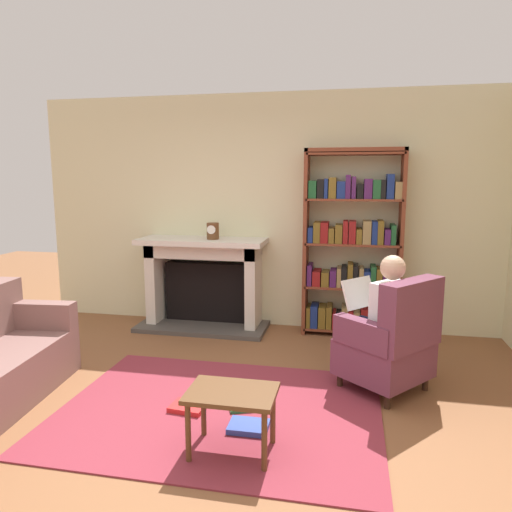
% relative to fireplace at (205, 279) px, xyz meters
% --- Properties ---
extents(ground, '(14.00, 14.00, 0.00)m').
position_rel_fireplace_xyz_m(ground, '(0.74, -2.30, -0.56)').
color(ground, brown).
extents(back_wall, '(5.60, 0.10, 2.70)m').
position_rel_fireplace_xyz_m(back_wall, '(0.74, 0.25, 0.79)').
color(back_wall, beige).
rests_on(back_wall, ground).
extents(area_rug, '(2.40, 1.80, 0.01)m').
position_rel_fireplace_xyz_m(area_rug, '(0.74, -2.00, -0.56)').
color(area_rug, maroon).
rests_on(area_rug, ground).
extents(fireplace, '(1.51, 0.64, 1.06)m').
position_rel_fireplace_xyz_m(fireplace, '(0.00, 0.00, 0.00)').
color(fireplace, '#4C4742').
rests_on(fireplace, ground).
extents(mantel_clock, '(0.14, 0.14, 0.19)m').
position_rel_fireplace_xyz_m(mantel_clock, '(0.14, -0.10, 0.59)').
color(mantel_clock, brown).
rests_on(mantel_clock, fireplace).
extents(bookshelf, '(1.06, 0.32, 2.06)m').
position_rel_fireplace_xyz_m(bookshelf, '(1.69, 0.03, 0.43)').
color(bookshelf, brown).
rests_on(bookshelf, ground).
extents(armchair_reading, '(0.89, 0.89, 0.97)m').
position_rel_fireplace_xyz_m(armchair_reading, '(2.02, -1.39, -0.14)').
color(armchair_reading, '#331E14').
rests_on(armchair_reading, ground).
extents(seated_reader, '(0.59, 0.57, 1.14)m').
position_rel_fireplace_xyz_m(seated_reader, '(1.93, -1.32, 0.06)').
color(seated_reader, white).
rests_on(seated_reader, ground).
extents(side_table, '(0.56, 0.39, 0.42)m').
position_rel_fireplace_xyz_m(side_table, '(0.97, -2.51, -0.21)').
color(side_table, brown).
rests_on(side_table, ground).
extents(scattered_books, '(0.79, 0.61, 0.04)m').
position_rel_fireplace_xyz_m(scattered_books, '(0.81, -2.08, -0.53)').
color(scattered_books, red).
rests_on(scattered_books, area_rug).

